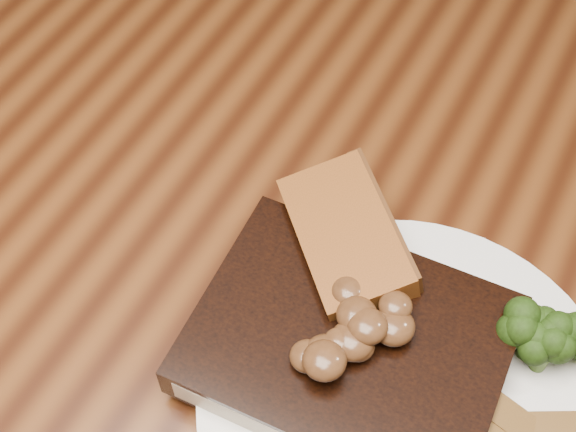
% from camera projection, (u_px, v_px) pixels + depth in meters
% --- Properties ---
extents(dining_table, '(1.60, 0.90, 0.75)m').
position_uv_depth(dining_table, '(307.00, 312.00, 0.65)').
color(dining_table, '#4F280F').
rests_on(dining_table, ground).
extents(plate, '(0.31, 0.31, 0.01)m').
position_uv_depth(plate, '(408.00, 401.00, 0.51)').
color(plate, white).
rests_on(plate, dining_table).
extents(steak, '(0.20, 0.16, 0.03)m').
position_uv_depth(steak, '(348.00, 344.00, 0.51)').
color(steak, black).
rests_on(steak, plate).
extents(mushroom_pile, '(0.08, 0.08, 0.03)m').
position_uv_depth(mushroom_pile, '(354.00, 337.00, 0.48)').
color(mushroom_pile, '#503019').
rests_on(mushroom_pile, steak).
extents(garlic_bread, '(0.12, 0.12, 0.02)m').
position_uv_depth(garlic_bread, '(344.00, 253.00, 0.55)').
color(garlic_bread, brown).
rests_on(garlic_bread, plate).
extents(broccoli_cluster, '(0.06, 0.06, 0.04)m').
position_uv_depth(broccoli_cluster, '(537.00, 337.00, 0.50)').
color(broccoli_cluster, '#1D3A0D').
rests_on(broccoli_cluster, plate).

